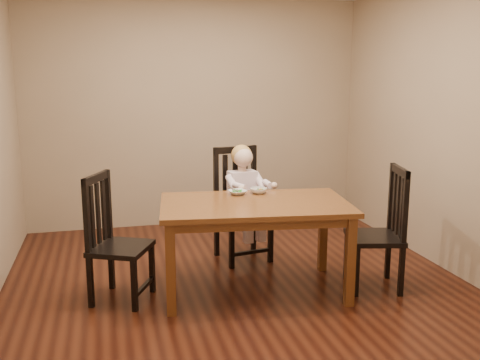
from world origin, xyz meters
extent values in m
cube|color=#421B0D|center=(0.00, 0.00, 0.00)|extent=(4.00, 4.00, 0.01)
cube|color=#937B5D|center=(0.00, 2.00, 1.35)|extent=(4.00, 0.01, 2.70)
cube|color=#937B5D|center=(0.00, -2.00, 1.35)|extent=(4.00, 0.01, 2.70)
cube|color=#937B5D|center=(2.00, 0.00, 1.35)|extent=(0.01, 4.00, 2.70)
cube|color=#553413|center=(0.11, -0.22, 0.76)|extent=(1.66, 1.12, 0.04)
cube|color=#553413|center=(0.11, -0.22, 0.69)|extent=(1.52, 0.98, 0.08)
cube|color=#553413|center=(-0.64, -0.52, 0.37)|extent=(0.08, 0.08, 0.73)
cube|color=#553413|center=(0.76, -0.70, 0.37)|extent=(0.08, 0.08, 0.73)
cube|color=#553413|center=(-0.54, 0.26, 0.37)|extent=(0.08, 0.08, 0.73)
cube|color=#553413|center=(0.86, 0.08, 0.37)|extent=(0.08, 0.08, 0.73)
cube|color=black|center=(0.21, 0.57, 0.47)|extent=(0.55, 0.53, 0.04)
cube|color=black|center=(0.38, 0.79, 0.22)|extent=(0.05, 0.05, 0.45)
cube|color=black|center=(-0.02, 0.73, 0.22)|extent=(0.05, 0.05, 0.45)
cube|color=black|center=(0.45, 0.41, 0.22)|extent=(0.05, 0.05, 0.45)
cube|color=black|center=(0.04, 0.34, 0.22)|extent=(0.05, 0.05, 0.45)
cube|color=black|center=(0.38, 0.79, 0.80)|extent=(0.05, 0.05, 0.62)
cube|color=black|center=(-0.02, 0.73, 0.80)|extent=(0.05, 0.05, 0.62)
cube|color=black|center=(0.18, 0.76, 1.08)|extent=(0.46, 0.11, 0.07)
cube|color=black|center=(0.29, 0.78, 0.77)|extent=(0.05, 0.03, 0.53)
cube|color=black|center=(0.18, 0.76, 0.77)|extent=(0.05, 0.03, 0.53)
cube|color=black|center=(0.07, 0.74, 0.77)|extent=(0.05, 0.03, 0.53)
cube|color=black|center=(-0.99, -0.13, 0.44)|extent=(0.58, 0.59, 0.04)
cube|color=black|center=(-1.07, 0.12, 0.21)|extent=(0.05, 0.05, 0.42)
cube|color=black|center=(-1.24, -0.23, 0.21)|extent=(0.05, 0.05, 0.42)
cube|color=black|center=(-0.74, -0.04, 0.21)|extent=(0.05, 0.05, 0.42)
cube|color=black|center=(-0.91, -0.39, 0.21)|extent=(0.05, 0.05, 0.42)
cube|color=black|center=(-1.07, 0.12, 0.75)|extent=(0.05, 0.05, 0.58)
cube|color=black|center=(-1.24, -0.23, 0.75)|extent=(0.05, 0.05, 0.58)
cube|color=black|center=(-1.15, -0.05, 1.01)|extent=(0.22, 0.40, 0.06)
cube|color=black|center=(-1.11, 0.04, 0.72)|extent=(0.04, 0.05, 0.50)
cube|color=black|center=(-1.15, -0.05, 0.72)|extent=(0.04, 0.05, 0.50)
cube|color=black|center=(-1.20, -0.15, 0.72)|extent=(0.04, 0.05, 0.50)
cube|color=black|center=(1.12, -0.40, 0.45)|extent=(0.53, 0.55, 0.04)
cube|color=black|center=(1.26, -0.64, 0.21)|extent=(0.05, 0.05, 0.43)
cube|color=black|center=(1.35, -0.25, 0.21)|extent=(0.05, 0.05, 0.43)
cube|color=black|center=(0.89, -0.55, 0.21)|extent=(0.05, 0.05, 0.43)
cube|color=black|center=(0.99, -0.16, 0.21)|extent=(0.05, 0.05, 0.43)
cube|color=black|center=(1.26, -0.64, 0.76)|extent=(0.05, 0.05, 0.59)
cube|color=black|center=(1.35, -0.25, 0.76)|extent=(0.05, 0.05, 0.59)
cube|color=black|center=(1.30, -0.44, 1.03)|extent=(0.14, 0.43, 0.06)
cube|color=black|center=(1.28, -0.54, 0.73)|extent=(0.03, 0.05, 0.51)
cube|color=black|center=(1.30, -0.44, 0.73)|extent=(0.03, 0.05, 0.51)
cube|color=black|center=(1.33, -0.34, 0.73)|extent=(0.03, 0.05, 0.51)
imported|color=silver|center=(0.04, 0.09, 0.80)|extent=(0.19, 0.19, 0.04)
imported|color=silver|center=(0.23, 0.09, 0.80)|extent=(0.18, 0.18, 0.05)
cube|color=silver|center=(0.00, 0.08, 0.83)|extent=(0.08, 0.12, 0.05)
cube|color=silver|center=(0.00, 0.08, 0.81)|extent=(0.04, 0.05, 0.01)
camera|label=1|loc=(-1.07, -4.36, 1.84)|focal=40.00mm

